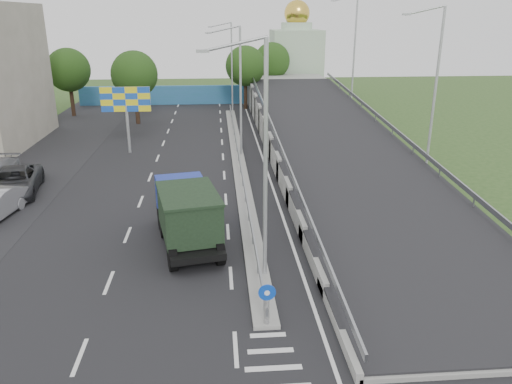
{
  "coord_description": "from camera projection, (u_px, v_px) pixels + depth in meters",
  "views": [
    {
      "loc": [
        -1.65,
        -13.5,
        10.98
      ],
      "look_at": [
        0.32,
        11.11,
        2.2
      ],
      "focal_mm": 35.0,
      "sensor_mm": 36.0,
      "label": 1
    }
  ],
  "objects": [
    {
      "name": "church",
      "position": [
        296.0,
        57.0,
        71.8
      ],
      "size": [
        7.0,
        7.0,
        13.8
      ],
      "color": "#B2CCAD",
      "rests_on": "ground"
    },
    {
      "name": "tree_left_mid",
      "position": [
        134.0,
        74.0,
        51.56
      ],
      "size": [
        4.8,
        4.8,
        7.6
      ],
      "color": "black",
      "rests_on": "ground"
    },
    {
      "name": "tree_median_far",
      "position": [
        245.0,
        66.0,
        59.97
      ],
      "size": [
        4.8,
        4.8,
        7.6
      ],
      "color": "black",
      "rests_on": "ground"
    },
    {
      "name": "tree_ramp_far",
      "position": [
        272.0,
        61.0,
        66.85
      ],
      "size": [
        4.8,
        4.8,
        7.6
      ],
      "color": "black",
      "rests_on": "ground"
    },
    {
      "name": "lamp_post_far",
      "position": [
        230.0,
        62.0,
        57.74
      ],
      "size": [
        2.74,
        0.18,
        10.08
      ],
      "color": "#B2B5B7",
      "rests_on": "median"
    },
    {
      "name": "sign_bollard",
      "position": [
        267.0,
        304.0,
        18.18
      ],
      "size": [
        0.64,
        0.23,
        1.67
      ],
      "color": "black",
      "rests_on": "median"
    },
    {
      "name": "median_guardrail",
      "position": [
        239.0,
        154.0,
        38.77
      ],
      "size": [
        0.09,
        44.0,
        0.71
      ],
      "color": "gray",
      "rests_on": "median"
    },
    {
      "name": "tree_left_far",
      "position": [
        68.0,
        70.0,
        55.65
      ],
      "size": [
        4.8,
        4.8,
        7.6
      ],
      "color": "black",
      "rests_on": "ground"
    },
    {
      "name": "billboard",
      "position": [
        126.0,
        103.0,
        40.7
      ],
      "size": [
        4.0,
        0.24,
        5.5
      ],
      "color": "#B2B5B7",
      "rests_on": "ground"
    },
    {
      "name": "parked_car_c",
      "position": [
        15.0,
        182.0,
        32.09
      ],
      "size": [
        3.74,
        6.44,
        1.69
      ],
      "primitive_type": "imported",
      "rotation": [
        0.0,
        0.0,
        0.16
      ],
      "color": "#2F3034",
      "rests_on": "ground"
    },
    {
      "name": "parking_strip",
      "position": [
        8.0,
        185.0,
        34.06
      ],
      "size": [
        8.0,
        90.0,
        0.05
      ],
      "primitive_type": "cube",
      "color": "black",
      "rests_on": "ground"
    },
    {
      "name": "ground",
      "position": [
        273.0,
        367.0,
        16.48
      ],
      "size": [
        160.0,
        160.0,
        0.0
      ],
      "primitive_type": "plane",
      "color": "#2D4C1E",
      "rests_on": "ground"
    },
    {
      "name": "lamp_post_mid",
      "position": [
        238.0,
        85.0,
        38.96
      ],
      "size": [
        2.74,
        0.18,
        10.08
      ],
      "color": "#B2B5B7",
      "rests_on": "median"
    },
    {
      "name": "overpass_ramp",
      "position": [
        334.0,
        140.0,
        39.0
      ],
      "size": [
        10.0,
        50.0,
        3.5
      ],
      "color": "gray",
      "rests_on": "ground"
    },
    {
      "name": "road_surface",
      "position": [
        199.0,
        181.0,
        35.04
      ],
      "size": [
        26.0,
        90.0,
        0.04
      ],
      "primitive_type": "cube",
      "color": "black",
      "rests_on": "ground"
    },
    {
      "name": "lamp_post_near",
      "position": [
        261.0,
        150.0,
        20.18
      ],
      "size": [
        2.74,
        0.18,
        10.08
      ],
      "color": "#B2B5B7",
      "rests_on": "median"
    },
    {
      "name": "blue_wall",
      "position": [
        198.0,
        95.0,
        64.61
      ],
      "size": [
        30.0,
        0.5,
        2.4
      ],
      "primitive_type": "cube",
      "color": "#266A8B",
      "rests_on": "ground"
    },
    {
      "name": "median",
      "position": [
        239.0,
        162.0,
        38.99
      ],
      "size": [
        1.0,
        44.0,
        0.2
      ],
      "primitive_type": "cube",
      "color": "gray",
      "rests_on": "ground"
    },
    {
      "name": "dump_truck",
      "position": [
        187.0,
        212.0,
        24.9
      ],
      "size": [
        3.79,
        7.27,
        3.05
      ],
      "rotation": [
        0.0,
        0.0,
        0.2
      ],
      "color": "black",
      "rests_on": "ground"
    }
  ]
}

